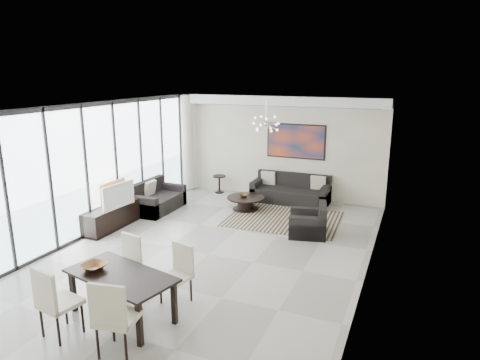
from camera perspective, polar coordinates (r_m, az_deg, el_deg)
The scene contains 20 objects.
room_shell at distance 8.01m, azimuth -1.42°, elevation -0.89°, with size 6.00×9.00×2.90m.
window_wall at distance 9.80m, azimuth -19.43°, elevation 1.22°, with size 0.37×8.95×2.90m.
soffit at distance 11.94m, azimuth 5.05°, elevation 10.49°, with size 5.98×0.40×0.26m, color white.
painting at distance 12.09m, azimuth 7.45°, elevation 5.13°, with size 1.68×0.04×0.98m, color #C9441C.
chandelier at distance 10.19m, azimuth 3.50°, elevation 7.51°, with size 0.66×0.66×0.71m.
rug at distance 10.67m, azimuth 5.85°, elevation -5.17°, with size 2.70×2.08×0.01m, color black.
coffee_table at distance 11.29m, azimuth 0.75°, elevation -3.00°, with size 0.98×0.98×0.34m.
bowl_coffee at distance 11.24m, azimuth 0.46°, elevation -2.10°, with size 0.21×0.21×0.06m, color brown.
sofa_main at distance 12.01m, azimuth 6.77°, elevation -1.71°, with size 2.12×0.87×0.77m.
loveseat at distance 11.44m, azimuth -11.10°, elevation -2.69°, with size 0.86×1.53×0.76m.
armchair at distance 9.69m, azimuth 9.20°, elevation -5.84°, with size 0.97×1.01×0.71m.
side_table at distance 12.82m, azimuth -2.77°, elevation -0.16°, with size 0.38×0.38×0.53m.
tv_console at distance 10.43m, azimuth -16.61°, elevation -4.66°, with size 0.48×1.70×0.53m, color black.
television at distance 10.14m, azimuth -16.30°, elevation -1.96°, with size 0.97×0.13×0.56m, color gray.
dining_table at distance 6.61m, azimuth -15.58°, elevation -12.67°, with size 1.81×1.19×0.69m.
dining_chair_sw at distance 6.43m, azimuth -23.69°, elevation -14.27°, with size 0.56×0.56×1.04m.
dining_chair_se at distance 5.79m, azimuth -16.57°, elevation -16.72°, with size 0.57×0.57×1.07m.
dining_chair_nw at distance 7.40m, azimuth -14.74°, elevation -10.17°, with size 0.52×0.52×0.94m.
dining_chair_ne at distance 6.92m, azimuth -8.11°, elevation -11.70°, with size 0.52×0.52×0.93m.
bowl_dining at distance 6.81m, azimuth -18.90°, elevation -10.86°, with size 0.36×0.36×0.09m, color brown.
Camera 1 is at (3.63, -7.05, 3.54)m, focal length 32.00 mm.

